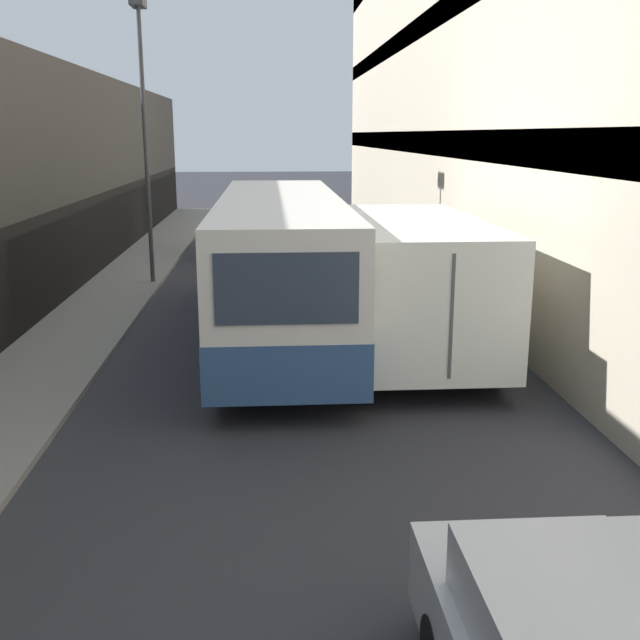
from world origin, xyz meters
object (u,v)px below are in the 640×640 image
street_lamp (143,93)px  panel_van (254,222)px  bus (281,262)px  box_truck (404,273)px

street_lamp → panel_van: bearing=64.2°
bus → panel_van: size_ratio=2.37×
box_truck → panel_van: box_truck is taller
bus → panel_van: 11.60m
panel_van → street_lamp: 7.71m
panel_van → box_truck: bearing=-75.5°
bus → box_truck: 2.66m
panel_van → bus: bearing=-86.2°
panel_van → street_lamp: (-2.82, -5.85, 4.17)m
panel_van → street_lamp: bearing=-115.8°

